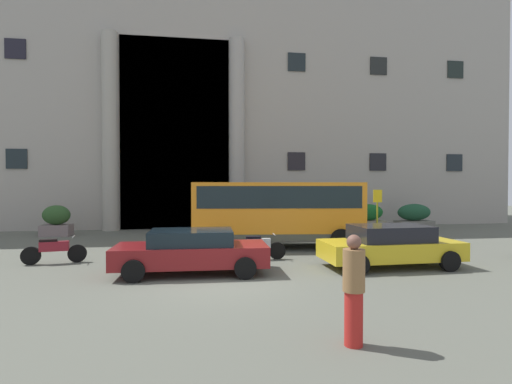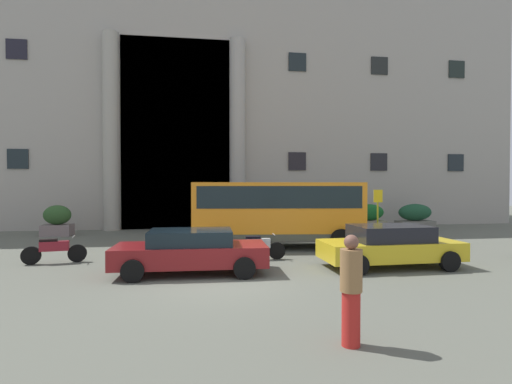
{
  "view_description": "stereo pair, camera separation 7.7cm",
  "coord_description": "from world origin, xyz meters",
  "px_view_note": "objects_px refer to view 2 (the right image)",
  "views": [
    {
      "loc": [
        -0.65,
        -10.4,
        2.64
      ],
      "look_at": [
        1.62,
        4.94,
        2.33
      ],
      "focal_mm": 27.29,
      "sensor_mm": 36.0,
      "label": 1
    },
    {
      "loc": [
        -0.58,
        -10.41,
        2.64
      ],
      "look_at": [
        1.62,
        4.94,
        2.33
      ],
      "focal_mm": 27.29,
      "sensor_mm": 36.0,
      "label": 2
    }
  ],
  "objects_px": {
    "hedge_planter_west": "(57,221)",
    "parked_sedan_second": "(191,251)",
    "orange_minibus": "(277,208)",
    "parked_hatchback_near": "(390,246)",
    "hedge_planter_entrance_right": "(415,217)",
    "scooter_by_planter": "(53,250)",
    "pedestrian_woman_dark_dress": "(351,290)",
    "bus_stop_sign": "(378,209)",
    "hedge_planter_east": "(369,218)",
    "hedge_planter_far_west": "(220,223)",
    "motorcycle_near_kerb": "(257,247)"
  },
  "relations": [
    {
      "from": "orange_minibus",
      "to": "parked_hatchback_near",
      "type": "distance_m",
      "value": 5.23
    },
    {
      "from": "scooter_by_planter",
      "to": "motorcycle_near_kerb",
      "type": "bearing_deg",
      "value": -12.47
    },
    {
      "from": "bus_stop_sign",
      "to": "parked_sedan_second",
      "type": "relative_size",
      "value": 0.53
    },
    {
      "from": "hedge_planter_east",
      "to": "scooter_by_planter",
      "type": "xyz_separation_m",
      "value": [
        -14.32,
        -7.19,
        -0.27
      ]
    },
    {
      "from": "scooter_by_planter",
      "to": "pedestrian_woman_dark_dress",
      "type": "bearing_deg",
      "value": -56.4
    },
    {
      "from": "hedge_planter_west",
      "to": "parked_sedan_second",
      "type": "height_order",
      "value": "hedge_planter_west"
    },
    {
      "from": "parked_sedan_second",
      "to": "parked_hatchback_near",
      "type": "height_order",
      "value": "parked_hatchback_near"
    },
    {
      "from": "hedge_planter_far_west",
      "to": "hedge_planter_east",
      "type": "relative_size",
      "value": 1.07
    },
    {
      "from": "hedge_planter_west",
      "to": "hedge_planter_east",
      "type": "height_order",
      "value": "hedge_planter_west"
    },
    {
      "from": "parked_hatchback_near",
      "to": "hedge_planter_east",
      "type": "bearing_deg",
      "value": 67.64
    },
    {
      "from": "orange_minibus",
      "to": "hedge_planter_west",
      "type": "bearing_deg",
      "value": 159.68
    },
    {
      "from": "hedge_planter_far_west",
      "to": "parked_hatchback_near",
      "type": "xyz_separation_m",
      "value": [
        4.95,
        -8.98,
        0.09
      ]
    },
    {
      "from": "hedge_planter_far_west",
      "to": "motorcycle_near_kerb",
      "type": "xyz_separation_m",
      "value": [
        0.95,
        -7.17,
        -0.15
      ]
    },
    {
      "from": "hedge_planter_entrance_right",
      "to": "scooter_by_planter",
      "type": "relative_size",
      "value": 1.08
    },
    {
      "from": "hedge_planter_west",
      "to": "hedge_planter_entrance_right",
      "type": "distance_m",
      "value": 19.73
    },
    {
      "from": "hedge_planter_entrance_right",
      "to": "parked_hatchback_near",
      "type": "relative_size",
      "value": 0.49
    },
    {
      "from": "bus_stop_sign",
      "to": "hedge_planter_west",
      "type": "height_order",
      "value": "bus_stop_sign"
    },
    {
      "from": "orange_minibus",
      "to": "scooter_by_planter",
      "type": "bearing_deg",
      "value": -158.6
    },
    {
      "from": "hedge_planter_entrance_right",
      "to": "motorcycle_near_kerb",
      "type": "xyz_separation_m",
      "value": [
        -10.51,
        -7.8,
        -0.27
      ]
    },
    {
      "from": "hedge_planter_east",
      "to": "scooter_by_planter",
      "type": "height_order",
      "value": "hedge_planter_east"
    },
    {
      "from": "hedge_planter_entrance_right",
      "to": "parked_sedan_second",
      "type": "bearing_deg",
      "value": -143.01
    },
    {
      "from": "parked_sedan_second",
      "to": "motorcycle_near_kerb",
      "type": "distance_m",
      "value": 2.88
    },
    {
      "from": "orange_minibus",
      "to": "parked_hatchback_near",
      "type": "xyz_separation_m",
      "value": [
        2.77,
        -4.33,
        -0.94
      ]
    },
    {
      "from": "bus_stop_sign",
      "to": "hedge_planter_west",
      "type": "xyz_separation_m",
      "value": [
        -15.6,
        3.7,
        -0.73
      ]
    },
    {
      "from": "orange_minibus",
      "to": "motorcycle_near_kerb",
      "type": "height_order",
      "value": "orange_minibus"
    },
    {
      "from": "hedge_planter_far_west",
      "to": "parked_hatchback_near",
      "type": "relative_size",
      "value": 0.45
    },
    {
      "from": "bus_stop_sign",
      "to": "scooter_by_planter",
      "type": "distance_m",
      "value": 13.75
    },
    {
      "from": "bus_stop_sign",
      "to": "pedestrian_woman_dark_dress",
      "type": "relative_size",
      "value": 1.31
    },
    {
      "from": "bus_stop_sign",
      "to": "parked_sedan_second",
      "type": "xyz_separation_m",
      "value": [
        -8.62,
        -5.81,
        -0.81
      ]
    },
    {
      "from": "hedge_planter_west",
      "to": "parked_hatchback_near",
      "type": "height_order",
      "value": "hedge_planter_west"
    },
    {
      "from": "bus_stop_sign",
      "to": "hedge_planter_east",
      "type": "distance_m",
      "value": 3.74
    },
    {
      "from": "scooter_by_planter",
      "to": "parked_sedan_second",
      "type": "bearing_deg",
      "value": -34.63
    },
    {
      "from": "hedge_planter_entrance_right",
      "to": "parked_sedan_second",
      "type": "xyz_separation_m",
      "value": [
        -12.74,
        -9.6,
        -0.04
      ]
    },
    {
      "from": "bus_stop_sign",
      "to": "hedge_planter_entrance_right",
      "type": "bearing_deg",
      "value": 42.57
    },
    {
      "from": "scooter_by_planter",
      "to": "pedestrian_woman_dark_dress",
      "type": "height_order",
      "value": "pedestrian_woman_dark_dress"
    },
    {
      "from": "hedge_planter_west",
      "to": "scooter_by_planter",
      "type": "relative_size",
      "value": 0.79
    },
    {
      "from": "orange_minibus",
      "to": "hedge_planter_west",
      "type": "distance_m",
      "value": 11.7
    },
    {
      "from": "parked_sedan_second",
      "to": "parked_hatchback_near",
      "type": "relative_size",
      "value": 1.02
    },
    {
      "from": "hedge_planter_entrance_right",
      "to": "parked_sedan_second",
      "type": "relative_size",
      "value": 0.48
    },
    {
      "from": "hedge_planter_far_west",
      "to": "motorcycle_near_kerb",
      "type": "distance_m",
      "value": 7.23
    },
    {
      "from": "hedge_planter_east",
      "to": "motorcycle_near_kerb",
      "type": "xyz_separation_m",
      "value": [
        -7.51,
        -7.5,
        -0.28
      ]
    },
    {
      "from": "motorcycle_near_kerb",
      "to": "bus_stop_sign",
      "type": "bearing_deg",
      "value": 34.52
    },
    {
      "from": "orange_minibus",
      "to": "pedestrian_woman_dark_dress",
      "type": "height_order",
      "value": "orange_minibus"
    },
    {
      "from": "hedge_planter_entrance_right",
      "to": "parked_hatchback_near",
      "type": "bearing_deg",
      "value": -124.08
    },
    {
      "from": "hedge_planter_east",
      "to": "hedge_planter_entrance_right",
      "type": "distance_m",
      "value": 3.02
    },
    {
      "from": "hedge_planter_entrance_right",
      "to": "motorcycle_near_kerb",
      "type": "bearing_deg",
      "value": -143.42
    },
    {
      "from": "hedge_planter_west",
      "to": "hedge_planter_far_west",
      "type": "xyz_separation_m",
      "value": [
        8.27,
        -0.54,
        -0.15
      ]
    },
    {
      "from": "parked_sedan_second",
      "to": "motorcycle_near_kerb",
      "type": "xyz_separation_m",
      "value": [
        2.24,
        1.8,
        -0.22
      ]
    },
    {
      "from": "hedge_planter_entrance_right",
      "to": "parked_hatchback_near",
      "type": "xyz_separation_m",
      "value": [
        -6.51,
        -9.62,
        -0.03
      ]
    },
    {
      "from": "orange_minibus",
      "to": "hedge_planter_entrance_right",
      "type": "relative_size",
      "value": 3.32
    }
  ]
}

